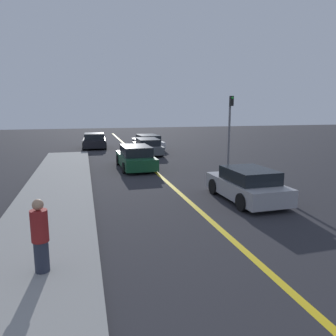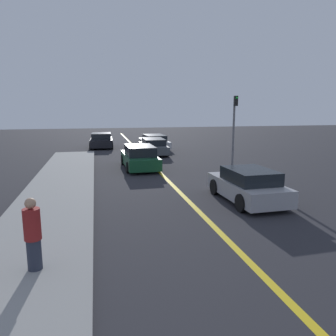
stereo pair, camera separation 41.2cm
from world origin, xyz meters
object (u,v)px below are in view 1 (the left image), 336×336
Objects in this scene: traffic_light at (230,125)px; car_ahead_center at (136,158)px; car_far_distant at (147,146)px; car_oncoming_far at (94,141)px; pedestrian_far_standing at (40,236)px; car_near_right_lane at (247,185)px; car_parked_left_lot at (148,142)px.

car_ahead_center is at bearing 160.86° from traffic_light.
car_far_distant is at bearing 113.81° from traffic_light.
car_ahead_center is 1.14× the size of car_oncoming_far.
car_ahead_center is 1.08× the size of traffic_light.
car_oncoming_far is 2.51× the size of pedestrian_far_standing.
car_near_right_lane is 2.46× the size of pedestrian_far_standing.
car_far_distant is at bearing 93.53° from car_near_right_lane.
car_far_distant is 1.17× the size of car_oncoming_far.
pedestrian_far_standing is at bearing -106.76° from car_far_distant.
car_ahead_center is 9.38m from car_parked_left_lot.
car_oncoming_far is at bearing 157.72° from car_parked_left_lot.
pedestrian_far_standing is (-5.68, -17.75, 0.35)m from car_far_distant.
pedestrian_far_standing is 0.38× the size of traffic_light.
car_oncoming_far is at bearing 103.58° from car_near_right_lane.
traffic_light is at bearing -79.66° from car_parked_left_lot.
car_far_distant is 0.97× the size of car_parked_left_lot.
car_parked_left_lot is at bearing 73.26° from pedestrian_far_standing.
car_ahead_center is at bearing 109.86° from car_near_right_lane.
car_oncoming_far is (-5.14, 18.35, 0.01)m from car_near_right_lane.
car_ahead_center is 12.64m from pedestrian_far_standing.
car_ahead_center is 2.86× the size of pedestrian_far_standing.
car_ahead_center reaches higher than car_far_distant.
car_parked_left_lot is 22.01m from pedestrian_far_standing.
car_near_right_lane reaches higher than car_parked_left_lot.
pedestrian_far_standing is at bearing -92.67° from car_oncoming_far.
traffic_light is (1.99, 6.00, 1.94)m from car_near_right_lane.
car_oncoming_far is at bearing 85.30° from pedestrian_far_standing.
car_parked_left_lot is (2.47, 9.05, -0.06)m from car_ahead_center.
pedestrian_far_standing is at bearing -150.79° from car_near_right_lane.
pedestrian_far_standing is (-1.86, -22.61, 0.31)m from car_oncoming_far.
car_far_distant is (1.81, 5.72, -0.06)m from car_ahead_center.
pedestrian_far_standing is (-3.87, -12.03, 0.29)m from car_ahead_center.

